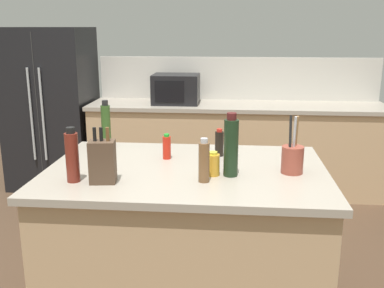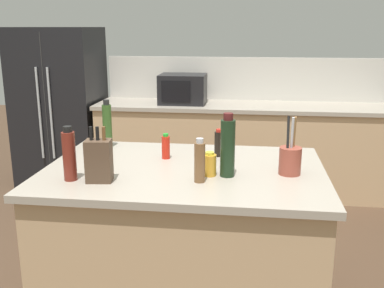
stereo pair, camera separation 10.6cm
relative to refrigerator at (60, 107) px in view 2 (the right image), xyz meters
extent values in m
cube|color=tan|center=(2.01, -0.05, -0.41)|extent=(3.03, 0.62, 0.90)
cube|color=#9E9384|center=(2.01, -0.05, 0.06)|extent=(3.07, 0.66, 0.04)
cube|color=beige|center=(2.01, 0.27, 0.31)|extent=(3.03, 0.03, 0.46)
cube|color=tan|center=(1.71, -2.25, -0.41)|extent=(1.52, 1.02, 0.90)
cube|color=#9E9384|center=(1.71, -2.25, 0.06)|extent=(1.58, 1.08, 0.04)
cube|color=black|center=(0.00, 0.00, 0.00)|extent=(0.87, 0.72, 1.71)
cube|color=#2D2D2D|center=(0.00, -0.36, 0.00)|extent=(0.01, 0.00, 1.63)
cylinder|color=#ADB2B7|center=(-0.06, -0.38, 0.00)|extent=(0.02, 0.02, 0.94)
cylinder|color=#ADB2B7|center=(0.06, -0.38, 0.00)|extent=(0.02, 0.02, 0.94)
cube|color=black|center=(1.37, -0.05, 0.23)|extent=(0.47, 0.38, 0.30)
cube|color=black|center=(1.33, -0.24, 0.23)|extent=(0.29, 0.01, 0.21)
cube|color=#4C3828|center=(1.31, -2.53, 0.19)|extent=(0.14, 0.11, 0.22)
cylinder|color=black|center=(1.28, -2.53, 0.34)|extent=(0.02, 0.02, 0.07)
cylinder|color=black|center=(1.31, -2.53, 0.34)|extent=(0.02, 0.02, 0.07)
cylinder|color=brown|center=(1.34, -2.52, 0.34)|extent=(0.02, 0.02, 0.07)
cylinder|color=brown|center=(2.30, -2.28, 0.16)|extent=(0.12, 0.12, 0.15)
cylinder|color=olive|center=(2.31, -2.27, 0.31)|extent=(0.01, 0.05, 0.18)
cylinder|color=black|center=(2.28, -2.28, 0.31)|extent=(0.01, 0.05, 0.18)
cylinder|color=#B2B2B7|center=(2.30, -2.30, 0.31)|extent=(0.01, 0.03, 0.18)
cylinder|color=brown|center=(1.82, -2.47, 0.19)|extent=(0.06, 0.06, 0.21)
cylinder|color=#B2B2B7|center=(1.82, -2.47, 0.30)|extent=(0.04, 0.04, 0.02)
cylinder|color=maroon|center=(1.15, -2.53, 0.21)|extent=(0.07, 0.07, 0.26)
cylinder|color=black|center=(1.15, -2.53, 0.36)|extent=(0.04, 0.04, 0.03)
cylinder|color=red|center=(1.57, -2.07, 0.15)|extent=(0.05, 0.05, 0.14)
cylinder|color=green|center=(1.57, -2.07, 0.23)|extent=(0.03, 0.03, 0.02)
cylinder|color=black|center=(1.96, -2.36, 0.24)|extent=(0.08, 0.08, 0.31)
cylinder|color=#4C1919|center=(1.96, -2.36, 0.41)|extent=(0.05, 0.05, 0.04)
cylinder|color=black|center=(1.89, -1.98, 0.16)|extent=(0.05, 0.05, 0.15)
cylinder|color=#B22319|center=(1.89, -1.98, 0.25)|extent=(0.03, 0.03, 0.02)
cylinder|color=#2D4C1E|center=(1.14, -1.85, 0.22)|extent=(0.06, 0.06, 0.28)
cylinder|color=black|center=(1.14, -1.85, 0.38)|extent=(0.04, 0.04, 0.03)
cylinder|color=gold|center=(1.87, -2.36, 0.14)|extent=(0.07, 0.07, 0.12)
cylinder|color=gold|center=(1.87, -2.36, 0.21)|extent=(0.05, 0.05, 0.02)
camera|label=1|loc=(1.96, -4.67, 0.86)|focal=42.00mm
camera|label=2|loc=(2.07, -4.66, 0.86)|focal=42.00mm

